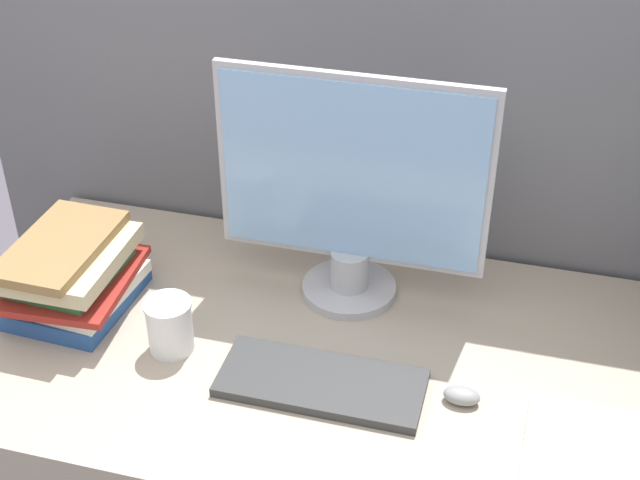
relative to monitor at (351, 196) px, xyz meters
The scene contains 8 objects.
cubicle_panel_rear 0.37m from the monitor, 101.16° to the left, with size 1.88×0.04×1.51m.
desk 0.67m from the monitor, 103.35° to the right, with size 1.48×0.82×0.78m.
monitor is the anchor object (origin of this frame).
keyboard 0.39m from the monitor, 86.59° to the right, with size 0.40×0.16×0.02m.
mouse 0.46m from the monitor, 44.62° to the right, with size 0.07×0.04×0.03m.
coffee_cup 0.45m from the monitor, 137.61° to the right, with size 0.10×0.10×0.12m.
book_stack 0.62m from the monitor, 160.08° to the right, with size 0.27×0.30×0.17m.
paper_pile 0.68m from the monitor, 34.20° to the right, with size 0.24×0.24×0.02m.
Camera 1 is at (0.39, -0.92, 1.97)m, focal length 50.00 mm.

